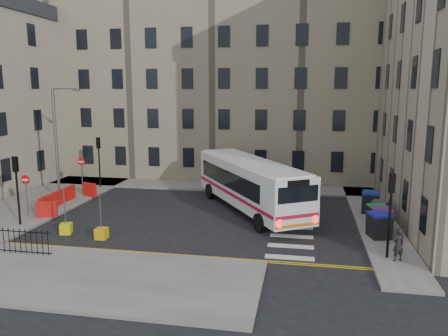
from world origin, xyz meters
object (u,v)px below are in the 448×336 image
(wheelie_bin_b, at_px, (382,220))
(pedestrian, at_px, (398,245))
(wheelie_bin_a, at_px, (379,225))
(bollard_yellow, at_px, (66,229))
(wheelie_bin_e, at_px, (371,202))
(wheelie_bin_c, at_px, (378,217))
(bollard_chevron, at_px, (102,233))
(bus, at_px, (250,182))
(wheelie_bin_d, at_px, (380,210))
(streetlamp, at_px, (56,143))

(wheelie_bin_b, height_order, pedestrian, pedestrian)
(wheelie_bin_a, distance_m, bollard_yellow, 17.45)
(wheelie_bin_e, bearing_deg, wheelie_bin_c, -79.43)
(wheelie_bin_b, relative_size, bollard_chevron, 2.21)
(bus, relative_size, pedestrian, 7.49)
(wheelie_bin_b, height_order, wheelie_bin_d, wheelie_bin_b)
(wheelie_bin_a, height_order, pedestrian, pedestrian)
(wheelie_bin_c, relative_size, pedestrian, 0.87)
(wheelie_bin_e, relative_size, bollard_yellow, 2.41)
(pedestrian, xyz_separation_m, bollard_chevron, (-15.26, 0.77, -0.65))
(bollard_chevron, bearing_deg, wheelie_bin_e, 26.60)
(wheelie_bin_a, relative_size, bollard_yellow, 2.43)
(wheelie_bin_b, bearing_deg, bus, 161.47)
(wheelie_bin_c, bearing_deg, pedestrian, -102.40)
(bus, bearing_deg, streetlamp, 148.33)
(wheelie_bin_b, relative_size, wheelie_bin_e, 0.92)
(bus, relative_size, wheelie_bin_e, 8.27)
(bollard_yellow, bearing_deg, streetlamp, 123.24)
(wheelie_bin_a, xyz_separation_m, wheelie_bin_e, (0.24, 4.99, 0.03))
(wheelie_bin_d, distance_m, bollard_yellow, 18.78)
(wheelie_bin_d, bearing_deg, bollard_chevron, -136.32)
(streetlamp, height_order, wheelie_bin_e, streetlamp)
(wheelie_bin_a, relative_size, wheelie_bin_e, 1.01)
(wheelie_bin_c, height_order, bollard_chevron, wheelie_bin_c)
(wheelie_bin_b, height_order, wheelie_bin_e, wheelie_bin_e)
(wheelie_bin_c, distance_m, bollard_chevron, 15.77)
(bus, xyz_separation_m, wheelie_bin_c, (7.85, -2.78, -1.13))
(wheelie_bin_a, relative_size, wheelie_bin_d, 1.13)
(streetlamp, relative_size, bollard_yellow, 13.57)
(wheelie_bin_d, bearing_deg, bollard_yellow, -140.17)
(wheelie_bin_d, bearing_deg, bus, -164.82)
(streetlamp, xyz_separation_m, bollard_chevron, (6.74, -7.09, -4.04))
(streetlamp, distance_m, wheelie_bin_a, 22.42)
(wheelie_bin_d, bearing_deg, streetlamp, -160.35)
(wheelie_bin_d, height_order, pedestrian, pedestrian)
(wheelie_bin_c, relative_size, wheelie_bin_d, 1.08)
(streetlamp, height_order, wheelie_bin_a, streetlamp)
(wheelie_bin_d, distance_m, wheelie_bin_e, 1.51)
(wheelie_bin_a, bearing_deg, pedestrian, -100.90)
(wheelie_bin_b, height_order, wheelie_bin_c, wheelie_bin_b)
(wheelie_bin_c, xyz_separation_m, wheelie_bin_e, (0.03, 3.25, 0.04))
(bus, bearing_deg, bollard_yellow, -177.04)
(wheelie_bin_d, height_order, bollard_yellow, wheelie_bin_d)
(pedestrian, bearing_deg, streetlamp, -46.33)
(bus, xyz_separation_m, bollard_yellow, (-9.66, -6.71, -1.64))
(wheelie_bin_e, bearing_deg, wheelie_bin_d, -65.73)
(bus, relative_size, wheelie_bin_b, 9.03)
(streetlamp, xyz_separation_m, wheelie_bin_e, (21.92, 0.51, -3.49))
(wheelie_bin_b, bearing_deg, wheelie_bin_a, -101.49)
(wheelie_bin_e, bearing_deg, bollard_yellow, -146.64)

